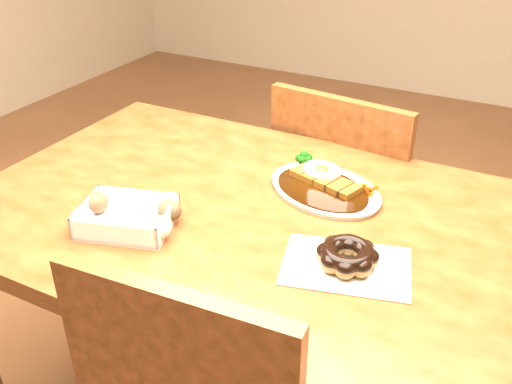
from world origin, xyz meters
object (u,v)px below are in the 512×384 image
at_px(katsu_curry_plate, 324,185).
at_px(donut_box, 127,216).
at_px(table, 247,247).
at_px(chair_far, 350,209).
at_px(pon_de_ring, 347,257).

xyz_separation_m(katsu_curry_plate, donut_box, (-0.30, -0.32, 0.01)).
bearing_deg(katsu_curry_plate, table, -128.08).
relative_size(table, chair_far, 1.38).
xyz_separation_m(chair_far, donut_box, (-0.25, -0.71, 0.30)).
height_order(chair_far, pon_de_ring, chair_far).
height_order(table, chair_far, chair_far).
distance_m(table, katsu_curry_plate, 0.22).
bearing_deg(chair_far, table, 89.78).
height_order(chair_far, katsu_curry_plate, chair_far).
height_order(katsu_curry_plate, pon_de_ring, katsu_curry_plate).
bearing_deg(table, katsu_curry_plate, 51.92).
relative_size(table, katsu_curry_plate, 3.74).
distance_m(table, chair_far, 0.57).
xyz_separation_m(table, katsu_curry_plate, (0.12, 0.15, 0.11)).
xyz_separation_m(chair_far, pon_de_ring, (0.19, -0.63, 0.29)).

